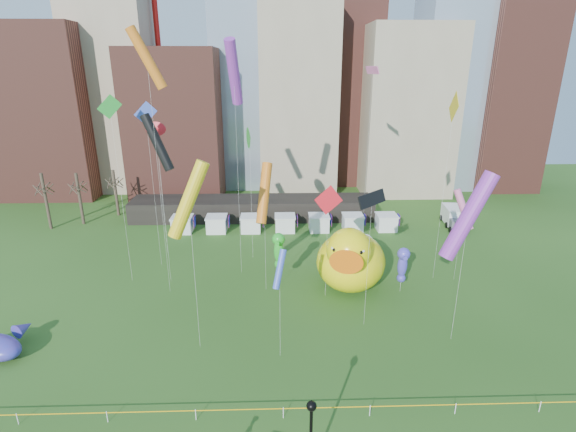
{
  "coord_description": "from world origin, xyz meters",
  "views": [
    {
      "loc": [
        -0.42,
        -23.69,
        23.01
      ],
      "look_at": [
        0.57,
        8.04,
        12.0
      ],
      "focal_mm": 27.0,
      "sensor_mm": 36.0,
      "label": 1
    }
  ],
  "objects_px": {
    "big_duck": "(350,259)",
    "box_truck": "(453,217)",
    "seahorse_green": "(279,248)",
    "seahorse_purple": "(403,262)",
    "lamppost": "(311,431)",
    "small_duck": "(362,244)"
  },
  "relations": [
    {
      "from": "seahorse_purple",
      "to": "seahorse_green",
      "type": "bearing_deg",
      "value": 179.04
    },
    {
      "from": "seahorse_purple",
      "to": "lamppost",
      "type": "bearing_deg",
      "value": -111.76
    },
    {
      "from": "big_duck",
      "to": "seahorse_green",
      "type": "distance_m",
      "value": 7.73
    },
    {
      "from": "big_duck",
      "to": "box_truck",
      "type": "xyz_separation_m",
      "value": [
        19.12,
        19.48,
        -2.18
      ]
    },
    {
      "from": "small_duck",
      "to": "lamppost",
      "type": "distance_m",
      "value": 33.21
    },
    {
      "from": "seahorse_purple",
      "to": "box_truck",
      "type": "height_order",
      "value": "seahorse_purple"
    },
    {
      "from": "small_duck",
      "to": "seahorse_green",
      "type": "bearing_deg",
      "value": -160.5
    },
    {
      "from": "seahorse_green",
      "to": "lamppost",
      "type": "bearing_deg",
      "value": -77.94
    },
    {
      "from": "seahorse_green",
      "to": "seahorse_purple",
      "type": "distance_m",
      "value": 13.21
    },
    {
      "from": "seahorse_green",
      "to": "box_truck",
      "type": "relative_size",
      "value": 0.96
    },
    {
      "from": "big_duck",
      "to": "seahorse_green",
      "type": "xyz_separation_m",
      "value": [
        -7.61,
        0.85,
        1.05
      ]
    },
    {
      "from": "big_duck",
      "to": "box_truck",
      "type": "bearing_deg",
      "value": 60.94
    },
    {
      "from": "lamppost",
      "to": "box_truck",
      "type": "height_order",
      "value": "lamppost"
    },
    {
      "from": "big_duck",
      "to": "seahorse_green",
      "type": "bearing_deg",
      "value": -170.98
    },
    {
      "from": "seahorse_green",
      "to": "seahorse_purple",
      "type": "xyz_separation_m",
      "value": [
        13.06,
        -1.58,
        -1.16
      ]
    },
    {
      "from": "small_duck",
      "to": "seahorse_green",
      "type": "xyz_separation_m",
      "value": [
        -10.79,
        -8.37,
        3.25
      ]
    },
    {
      "from": "box_truck",
      "to": "seahorse_green",
      "type": "bearing_deg",
      "value": -138.55
    },
    {
      "from": "big_duck",
      "to": "small_duck",
      "type": "distance_m",
      "value": 10.0
    },
    {
      "from": "small_duck",
      "to": "lamppost",
      "type": "xyz_separation_m",
      "value": [
        -9.23,
        -31.84,
        2.04
      ]
    },
    {
      "from": "seahorse_purple",
      "to": "small_duck",
      "type": "bearing_deg",
      "value": 108.8
    },
    {
      "from": "big_duck",
      "to": "seahorse_purple",
      "type": "distance_m",
      "value": 5.5
    },
    {
      "from": "seahorse_purple",
      "to": "box_truck",
      "type": "distance_m",
      "value": 24.48
    }
  ]
}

